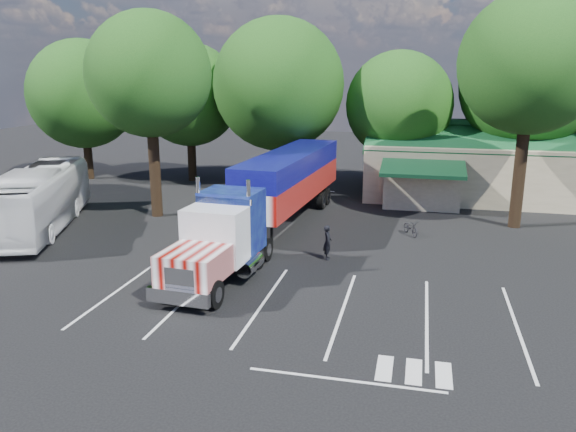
% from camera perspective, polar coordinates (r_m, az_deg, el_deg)
% --- Properties ---
extents(ground, '(120.00, 120.00, 0.00)m').
position_cam_1_polar(ground, '(28.27, 0.80, -4.16)').
color(ground, black).
rests_on(ground, ground).
extents(event_hall, '(24.20, 14.12, 5.55)m').
position_cam_1_polar(event_hall, '(45.17, 23.41, 4.63)').
color(event_hall, '#C1B18F').
rests_on(event_hall, ground).
extents(tree_row_a, '(9.00, 9.00, 11.68)m').
position_cam_1_polar(tree_row_a, '(50.94, -20.14, 11.55)').
color(tree_row_a, black).
rests_on(tree_row_a, ground).
extents(tree_row_b, '(8.40, 8.40, 11.35)m').
position_cam_1_polar(tree_row_b, '(47.83, -10.00, 12.02)').
color(tree_row_b, black).
rests_on(tree_row_b, ground).
extents(tree_row_c, '(10.00, 10.00, 13.05)m').
position_cam_1_polar(tree_row_c, '(43.71, -0.96, 13.20)').
color(tree_row_c, black).
rests_on(tree_row_c, ground).
extents(tree_row_d, '(8.00, 8.00, 10.60)m').
position_cam_1_polar(tree_row_d, '(43.74, 11.20, 11.03)').
color(tree_row_d, black).
rests_on(tree_row_d, ground).
extents(tree_row_e, '(9.60, 9.60, 12.90)m').
position_cam_1_polar(tree_row_e, '(44.72, 23.18, 12.16)').
color(tree_row_e, black).
rests_on(tree_row_e, ground).
extents(tree_near_left, '(7.60, 7.60, 12.65)m').
position_cam_1_polar(tree_near_left, '(36.04, -13.93, 13.73)').
color(tree_near_left, black).
rests_on(tree_near_left, ground).
extents(tree_near_right, '(8.00, 8.00, 13.50)m').
position_cam_1_polar(tree_near_right, '(35.10, 23.45, 14.04)').
color(tree_near_right, black).
rests_on(tree_near_right, ground).
extents(semi_truck, '(4.39, 21.61, 4.50)m').
position_cam_1_polar(semi_truck, '(31.77, -1.27, 2.70)').
color(semi_truck, black).
rests_on(semi_truck, ground).
extents(woman, '(0.54, 0.71, 1.74)m').
position_cam_1_polar(woman, '(27.71, 4.04, -2.69)').
color(woman, black).
rests_on(woman, ground).
extents(bicycle, '(1.28, 1.74, 0.87)m').
position_cam_1_polar(bicycle, '(32.61, 12.35, -1.14)').
color(bicycle, black).
rests_on(bicycle, ground).
extents(tour_bus, '(7.39, 13.06, 3.58)m').
position_cam_1_polar(tour_bus, '(35.95, -23.93, 1.60)').
color(tour_bus, silver).
rests_on(tour_bus, ground).
extents(silver_sedan, '(4.94, 3.22, 1.54)m').
position_cam_1_polar(silver_sedan, '(40.99, 11.98, 2.55)').
color(silver_sedan, '#B7BBC0').
rests_on(silver_sedan, ground).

